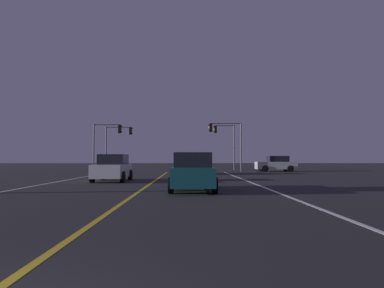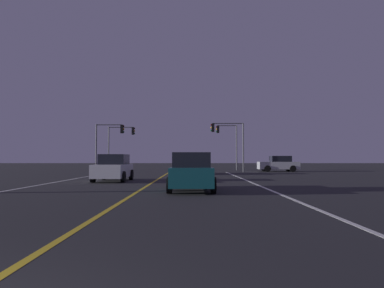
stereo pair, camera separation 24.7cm
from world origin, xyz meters
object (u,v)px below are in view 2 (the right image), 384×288
(car_crossing_side, at_px, (277,164))
(car_lead_same_lane, at_px, (190,172))
(car_oncoming, at_px, (112,168))
(traffic_light_near_left, at_px, (109,136))
(car_ahead_far, at_px, (195,165))
(traffic_light_near_right, at_px, (226,135))
(traffic_light_far_right, at_px, (225,137))
(traffic_light_far_left, at_px, (120,138))

(car_crossing_side, distance_m, car_lead_same_lane, 24.17)
(car_crossing_side, relative_size, car_oncoming, 1.00)
(traffic_light_near_left, bearing_deg, car_lead_same_lane, -67.72)
(car_oncoming, bearing_deg, car_lead_same_lane, 37.21)
(car_ahead_far, relative_size, traffic_light_near_right, 0.83)
(car_lead_same_lane, bearing_deg, car_crossing_side, -23.01)
(car_lead_same_lane, xyz_separation_m, traffic_light_far_right, (4.27, 26.57, 3.21))
(car_crossing_side, relative_size, traffic_light_far_right, 0.79)
(car_lead_same_lane, height_order, traffic_light_near_left, traffic_light_near_left)
(car_lead_same_lane, relative_size, traffic_light_near_right, 0.83)
(car_ahead_far, bearing_deg, traffic_light_near_right, -34.62)
(car_oncoming, height_order, traffic_light_far_left, traffic_light_far_left)
(traffic_light_far_right, bearing_deg, car_ahead_far, 69.56)
(traffic_light_near_right, relative_size, traffic_light_far_left, 0.98)
(car_crossing_side, distance_m, traffic_light_near_right, 6.58)
(traffic_light_far_right, xyz_separation_m, traffic_light_far_left, (-12.80, 0.00, -0.10))
(traffic_light_far_left, bearing_deg, car_crossing_side, -13.51)
(car_oncoming, xyz_separation_m, traffic_light_far_left, (-3.57, 20.04, 3.10))
(car_crossing_side, bearing_deg, car_lead_same_lane, 66.99)
(traffic_light_near_left, bearing_deg, traffic_light_far_left, 89.00)
(car_lead_same_lane, height_order, traffic_light_near_right, traffic_light_near_right)
(car_lead_same_lane, relative_size, car_ahead_far, 1.00)
(car_ahead_far, relative_size, traffic_light_far_left, 0.82)
(car_crossing_side, relative_size, traffic_light_near_right, 0.83)
(car_oncoming, bearing_deg, traffic_light_far_right, 155.26)
(car_crossing_side, xyz_separation_m, traffic_light_far_right, (-5.18, 4.32, 3.21))
(car_ahead_far, height_order, traffic_light_near_right, traffic_light_near_right)
(car_oncoming, bearing_deg, traffic_light_near_right, 149.07)
(traffic_light_far_left, bearing_deg, car_oncoming, -79.89)
(car_ahead_far, distance_m, traffic_light_near_left, 10.67)
(car_oncoming, xyz_separation_m, traffic_light_near_right, (8.71, 14.54, 3.06))
(car_crossing_side, height_order, car_ahead_far, same)
(traffic_light_far_left, bearing_deg, traffic_light_near_right, -24.13)
(traffic_light_near_left, distance_m, traffic_light_far_right, 14.03)
(car_lead_same_lane, height_order, car_ahead_far, same)
(car_lead_same_lane, distance_m, traffic_light_near_right, 21.62)
(traffic_light_near_right, bearing_deg, traffic_light_near_left, 0.00)
(car_lead_same_lane, relative_size, car_oncoming, 1.00)
(car_ahead_far, height_order, traffic_light_far_left, traffic_light_far_left)
(car_ahead_far, bearing_deg, car_lead_same_lane, 178.50)
(car_lead_same_lane, xyz_separation_m, car_oncoming, (-4.97, 6.54, 0.00))
(traffic_light_near_right, height_order, traffic_light_far_left, traffic_light_far_left)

